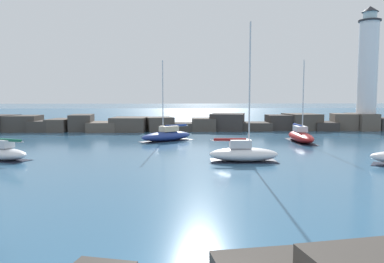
% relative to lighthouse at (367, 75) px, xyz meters
% --- Properties ---
extents(open_sea_beyond, '(400.00, 116.00, 0.01)m').
position_rel_lighthouse_xyz_m(open_sea_beyond, '(-29.37, 60.93, -8.40)').
color(open_sea_beyond, '#235175').
rests_on(open_sea_beyond, ground).
extents(breakwater_jetty, '(66.59, 7.12, 2.58)m').
position_rel_lighthouse_xyz_m(breakwater_jetty, '(-28.87, 0.79, -7.34)').
color(breakwater_jetty, '#4C443D').
rests_on(breakwater_jetty, ground).
extents(lighthouse, '(3.83, 3.83, 18.74)m').
position_rel_lighthouse_xyz_m(lighthouse, '(0.00, 0.00, 0.00)').
color(lighthouse, gray).
rests_on(lighthouse, ground).
extents(sailboat_moored_0, '(5.56, 4.01, 9.67)m').
position_rel_lighthouse_xyz_m(sailboat_moored_0, '(-43.76, -25.29, -7.77)').
color(sailboat_moored_0, white).
rests_on(sailboat_moored_0, ground).
extents(sailboat_moored_2, '(6.77, 5.86, 9.27)m').
position_rel_lighthouse_xyz_m(sailboat_moored_2, '(-30.49, -12.60, -7.76)').
color(sailboat_moored_2, navy).
rests_on(sailboat_moored_2, ground).
extents(sailboat_moored_3, '(5.58, 2.70, 10.87)m').
position_rel_lighthouse_xyz_m(sailboat_moored_3, '(-24.28, -26.98, -7.74)').
color(sailboat_moored_3, white).
rests_on(sailboat_moored_3, ground).
extents(sailboat_moored_4, '(2.71, 8.01, 9.18)m').
position_rel_lighthouse_xyz_m(sailboat_moored_4, '(-15.22, -14.35, -7.74)').
color(sailboat_moored_4, maroon).
rests_on(sailboat_moored_4, ground).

